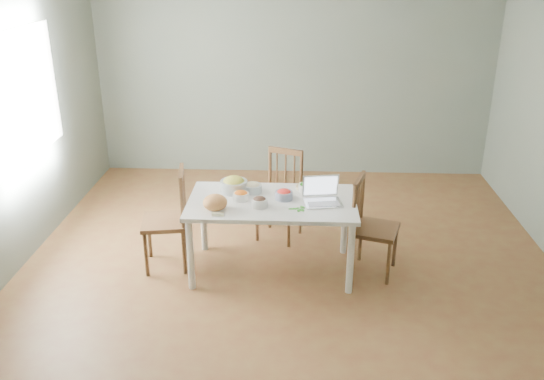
{
  "coord_description": "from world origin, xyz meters",
  "views": [
    {
      "loc": [
        0.07,
        -4.77,
        2.74
      ],
      "look_at": [
        -0.15,
        -0.1,
        0.8
      ],
      "focal_mm": 38.1,
      "sensor_mm": 36.0,
      "label": 1
    }
  ],
  "objects_px": {
    "bread_boule": "(215,202)",
    "laptop": "(323,192)",
    "bowl_squash": "(234,184)",
    "dining_table": "(272,236)",
    "chair_left": "(164,219)",
    "chair_far": "(279,196)",
    "chair_right": "(376,227)"
  },
  "relations": [
    {
      "from": "laptop",
      "to": "chair_left",
      "type": "bearing_deg",
      "value": 167.3
    },
    {
      "from": "dining_table",
      "to": "chair_far",
      "type": "height_order",
      "value": "chair_far"
    },
    {
      "from": "chair_far",
      "to": "bread_boule",
      "type": "distance_m",
      "value": 1.07
    },
    {
      "from": "dining_table",
      "to": "bowl_squash",
      "type": "height_order",
      "value": "bowl_squash"
    },
    {
      "from": "dining_table",
      "to": "bread_boule",
      "type": "xyz_separation_m",
      "value": [
        -0.47,
        -0.22,
        0.42
      ]
    },
    {
      "from": "chair_far",
      "to": "bread_boule",
      "type": "bearing_deg",
      "value": -99.52
    },
    {
      "from": "chair_left",
      "to": "laptop",
      "type": "xyz_separation_m",
      "value": [
        1.44,
        -0.09,
        0.34
      ]
    },
    {
      "from": "chair_right",
      "to": "laptop",
      "type": "height_order",
      "value": "laptop"
    },
    {
      "from": "bread_boule",
      "to": "laptop",
      "type": "bearing_deg",
      "value": 10.42
    },
    {
      "from": "dining_table",
      "to": "chair_right",
      "type": "xyz_separation_m",
      "value": [
        0.93,
        0.0,
        0.11
      ]
    },
    {
      "from": "bread_boule",
      "to": "laptop",
      "type": "height_order",
      "value": "laptop"
    },
    {
      "from": "chair_right",
      "to": "bread_boule",
      "type": "relative_size",
      "value": 4.33
    },
    {
      "from": "laptop",
      "to": "bread_boule",
      "type": "bearing_deg",
      "value": -178.88
    },
    {
      "from": "chair_right",
      "to": "bowl_squash",
      "type": "distance_m",
      "value": 1.34
    },
    {
      "from": "bread_boule",
      "to": "laptop",
      "type": "distance_m",
      "value": 0.94
    },
    {
      "from": "chair_far",
      "to": "chair_left",
      "type": "xyz_separation_m",
      "value": [
        -1.03,
        -0.63,
        0.02
      ]
    },
    {
      "from": "bowl_squash",
      "to": "bread_boule",
      "type": "bearing_deg",
      "value": -105.76
    },
    {
      "from": "chair_far",
      "to": "dining_table",
      "type": "bearing_deg",
      "value": -72.78
    },
    {
      "from": "chair_far",
      "to": "bowl_squash",
      "type": "bearing_deg",
      "value": -109.23
    },
    {
      "from": "chair_right",
      "to": "laptop",
      "type": "distance_m",
      "value": 0.6
    },
    {
      "from": "chair_right",
      "to": "dining_table",
      "type": "bearing_deg",
      "value": 107.63
    },
    {
      "from": "dining_table",
      "to": "laptop",
      "type": "bearing_deg",
      "value": -6.75
    },
    {
      "from": "dining_table",
      "to": "chair_left",
      "type": "distance_m",
      "value": 1.0
    },
    {
      "from": "chair_far",
      "to": "bowl_squash",
      "type": "relative_size",
      "value": 3.65
    },
    {
      "from": "bowl_squash",
      "to": "laptop",
      "type": "bearing_deg",
      "value": -16.46
    },
    {
      "from": "chair_left",
      "to": "bowl_squash",
      "type": "distance_m",
      "value": 0.71
    },
    {
      "from": "chair_left",
      "to": "bowl_squash",
      "type": "relative_size",
      "value": 3.81
    },
    {
      "from": "dining_table",
      "to": "chair_far",
      "type": "distance_m",
      "value": 0.67
    },
    {
      "from": "chair_left",
      "to": "dining_table",
      "type": "bearing_deg",
      "value": 78.88
    },
    {
      "from": "bread_boule",
      "to": "bowl_squash",
      "type": "height_order",
      "value": "bowl_squash"
    },
    {
      "from": "chair_far",
      "to": "chair_right",
      "type": "xyz_separation_m",
      "value": [
        0.89,
        -0.66,
        0.0
      ]
    },
    {
      "from": "chair_right",
      "to": "chair_far",
      "type": "bearing_deg",
      "value": 70.98
    }
  ]
}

